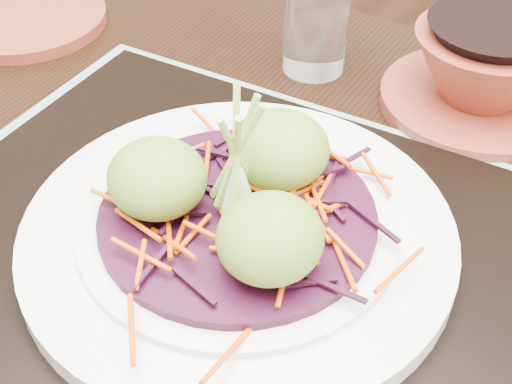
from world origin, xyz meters
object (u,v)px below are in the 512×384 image
Objects in this scene: dining_table at (225,320)px; white_plate at (238,232)px; serving_tray at (238,252)px; terracotta_bowl_set at (483,76)px; terracotta_side_plate at (26,19)px; water_glass at (315,28)px.

white_plate reaches higher than dining_table.
white_plate reaches higher than serving_tray.
terracotta_bowl_set is (0.08, 0.27, 0.12)m from dining_table.
serving_tray is 0.02m from white_plate.
serving_tray is at bearing -79.38° from white_plate.
terracotta_bowl_set is at bearing 17.90° from terracotta_side_plate.
dining_table is at bearing -18.79° from terracotta_side_plate.
terracotta_bowl_set is at bearing 11.99° from water_glass.
dining_table is 4.08× the size of white_plate.
terracotta_bowl_set is (0.15, 0.03, -0.01)m from water_glass.
dining_table is 0.31m from terracotta_bowl_set.
terracotta_side_plate is (-0.37, 0.13, 0.10)m from dining_table.
terracotta_bowl_set reaches higher than serving_tray.
terracotta_side_plate is (-0.40, 0.14, -0.03)m from white_plate.
water_glass is (0.29, 0.11, 0.04)m from terracotta_side_plate.
dining_table is 2.65× the size of serving_tray.
water_glass is (-0.10, 0.25, 0.01)m from white_plate.
water_glass reaches higher than serving_tray.
white_plate reaches higher than terracotta_side_plate.
terracotta_bowl_set reaches higher than dining_table.
dining_table is 13.77× the size of water_glass.
terracotta_side_plate is 1.99× the size of water_glass.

